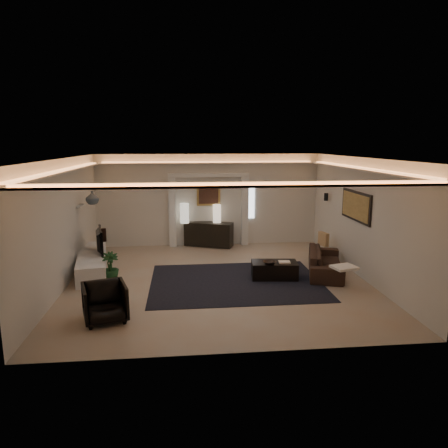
{
  "coord_description": "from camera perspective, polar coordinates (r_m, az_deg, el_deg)",
  "views": [
    {
      "loc": [
        -0.81,
        -9.34,
        3.25
      ],
      "look_at": [
        0.2,
        0.6,
        1.25
      ],
      "focal_mm": 32.74,
      "sensor_mm": 36.0,
      "label": 1
    }
  ],
  "objects": [
    {
      "name": "area_rug",
      "position": [
        9.78,
        1.66,
        -8.07
      ],
      "size": [
        4.0,
        3.0,
        0.01
      ],
      "primitive_type": "cube",
      "color": "black",
      "rests_on": "ground"
    },
    {
      "name": "pilaster_right",
      "position": [
        13.07,
        2.9,
        1.84
      ],
      "size": [
        0.22,
        0.2,
        2.2
      ],
      "primitive_type": "cube",
      "color": "silver",
      "rests_on": "ground"
    },
    {
      "name": "console",
      "position": [
        12.94,
        -2.14,
        -1.42
      ],
      "size": [
        1.57,
        1.0,
        0.75
      ],
      "primitive_type": "cube",
      "rotation": [
        0.0,
        0.0,
        -0.39
      ],
      "color": "black",
      "rests_on": "ground"
    },
    {
      "name": "painting_canvas",
      "position": [
        12.91,
        -2.17,
        4.19
      ],
      "size": [
        0.62,
        0.02,
        0.62
      ],
      "primitive_type": "cube",
      "color": "#4C2D1E",
      "rests_on": "wall_back"
    },
    {
      "name": "coffee_table",
      "position": [
        10.06,
        7.04,
        -6.39
      ],
      "size": [
        1.15,
        0.71,
        0.41
      ],
      "primitive_type": "cube",
      "rotation": [
        0.0,
        0.0,
        -0.1
      ],
      "color": "black",
      "rests_on": "ground"
    },
    {
      "name": "cove_soffit",
      "position": [
        9.4,
        -0.85,
        7.47
      ],
      "size": [
        7.0,
        7.0,
        0.04
      ],
      "primitive_type": "cube",
      "color": "silver",
      "rests_on": "ceiling"
    },
    {
      "name": "tv",
      "position": [
        10.94,
        -17.38,
        -2.36
      ],
      "size": [
        1.09,
        0.39,
        0.62
      ],
      "primitive_type": "imported",
      "rotation": [
        0.0,
        0.0,
        1.8
      ],
      "color": "black",
      "rests_on": "media_ledge"
    },
    {
      "name": "pilaster_left",
      "position": [
        12.93,
        -7.23,
        1.65
      ],
      "size": [
        0.22,
        0.2,
        2.2
      ],
      "primitive_type": "cube",
      "color": "silver",
      "rests_on": "ground"
    },
    {
      "name": "daylight_slit",
      "position": [
        13.14,
        3.72,
        2.98
      ],
      "size": [
        0.25,
        0.03,
        1.0
      ],
      "primitive_type": "cube",
      "color": "white",
      "rests_on": "wall_back"
    },
    {
      "name": "throw_pillow",
      "position": [
        11.96,
        13.71,
        -2.06
      ],
      "size": [
        0.21,
        0.4,
        0.38
      ],
      "primitive_type": "cube",
      "rotation": [
        0.0,
        0.0,
        0.27
      ],
      "color": "tan",
      "rests_on": "sofa"
    },
    {
      "name": "painting_frame",
      "position": [
        12.94,
        -2.17,
        4.21
      ],
      "size": [
        0.74,
        0.04,
        0.74
      ],
      "primitive_type": "cube",
      "color": "tan",
      "rests_on": "wall_back"
    },
    {
      "name": "art_panel_gold",
      "position": [
        10.65,
        17.83,
        2.41
      ],
      "size": [
        0.02,
        1.5,
        0.62
      ],
      "primitive_type": "cube",
      "color": "tan",
      "rests_on": "wall_right"
    },
    {
      "name": "art_panel_frame",
      "position": [
        10.66,
        17.95,
        2.41
      ],
      "size": [
        0.04,
        1.64,
        0.74
      ],
      "primitive_type": "cube",
      "color": "black",
      "rests_on": "wall_right"
    },
    {
      "name": "lamp_left",
      "position": [
        12.78,
        -5.54,
        1.53
      ],
      "size": [
        0.3,
        0.3,
        0.62
      ],
      "primitive_type": "cylinder",
      "rotation": [
        0.0,
        0.0,
        0.1
      ],
      "color": "beige",
      "rests_on": "console"
    },
    {
      "name": "floor",
      "position": [
        9.93,
        -0.81,
        -7.8
      ],
      "size": [
        7.0,
        7.0,
        0.0
      ],
      "primitive_type": "plane",
      "color": "#A89C8A",
      "rests_on": "ground"
    },
    {
      "name": "bowl",
      "position": [
        9.8,
        6.37,
        -5.37
      ],
      "size": [
        0.35,
        0.35,
        0.07
      ],
      "primitive_type": "imported",
      "rotation": [
        0.0,
        0.0,
        0.16
      ],
      "color": "black",
      "rests_on": "coffee_table"
    },
    {
      "name": "wall_back",
      "position": [
        12.99,
        -2.18,
        3.35
      ],
      "size": [
        7.0,
        0.0,
        7.0
      ],
      "primitive_type": "plane",
      "rotation": [
        1.57,
        0.0,
        0.0
      ],
      "color": "beige",
      "rests_on": "ground"
    },
    {
      "name": "ceiling",
      "position": [
        9.38,
        -0.86,
        9.18
      ],
      "size": [
        7.0,
        7.0,
        0.0
      ],
      "primitive_type": "plane",
      "rotation": [
        3.14,
        0.0,
        0.0
      ],
      "color": "white",
      "rests_on": "ground"
    },
    {
      "name": "ginger_jar",
      "position": [
        11.13,
        -17.92,
        3.51
      ],
      "size": [
        0.42,
        0.42,
        0.35
      ],
      "primitive_type": "imported",
      "rotation": [
        0.0,
        0.0,
        0.3
      ],
      "color": "slate",
      "rests_on": "wall_niche"
    },
    {
      "name": "armchair",
      "position": [
        7.96,
        -16.29,
        -10.47
      ],
      "size": [
        0.96,
        0.97,
        0.71
      ],
      "primitive_type": "imported",
      "rotation": [
        0.0,
        0.0,
        0.3
      ],
      "color": "black",
      "rests_on": "ground"
    },
    {
      "name": "lamp_right",
      "position": [
        12.82,
        -0.99,
        1.62
      ],
      "size": [
        0.33,
        0.33,
        0.57
      ],
      "primitive_type": "cylinder",
      "rotation": [
        0.0,
        0.0,
        0.42
      ],
      "color": "beige",
      "rests_on": "console"
    },
    {
      "name": "plant",
      "position": [
        10.11,
        -15.6,
        -5.79
      ],
      "size": [
        0.49,
        0.49,
        0.7
      ],
      "primitive_type": "imported",
      "rotation": [
        0.0,
        0.0,
        0.3
      ],
      "color": "#163616",
      "rests_on": "ground"
    },
    {
      "name": "wall_sconce",
      "position": [
        12.38,
        14.06,
        3.69
      ],
      "size": [
        0.12,
        0.12,
        0.22
      ],
      "primitive_type": "cylinder",
      "color": "black",
      "rests_on": "wall_right"
    },
    {
      "name": "alcove_header",
      "position": [
        12.81,
        -2.17,
        6.83
      ],
      "size": [
        2.52,
        0.2,
        0.12
      ],
      "primitive_type": "cube",
      "color": "silver",
      "rests_on": "wall_back"
    },
    {
      "name": "sofa",
      "position": [
        10.65,
        13.97,
        -5.14
      ],
      "size": [
        2.16,
        1.34,
        0.59
      ],
      "primitive_type": "imported",
      "rotation": [
        0.0,
        0.0,
        1.28
      ],
      "color": "#3A2513",
      "rests_on": "ground"
    },
    {
      "name": "wall_front",
      "position": [
        6.17,
        2.02,
        -5.67
      ],
      "size": [
        7.0,
        0.0,
        7.0
      ],
      "primitive_type": "plane",
      "rotation": [
        -1.57,
        0.0,
        0.0
      ],
      "color": "beige",
      "rests_on": "ground"
    },
    {
      "name": "magazine",
      "position": [
        9.98,
        8.42,
        -5.26
      ],
      "size": [
        0.29,
        0.22,
        0.03
      ],
      "primitive_type": "cube",
      "rotation": [
        0.0,
        0.0,
        -0.08
      ],
      "color": "#FFE6CC",
      "rests_on": "coffee_table"
    },
    {
      "name": "wall_niche",
      "position": [
        11.17,
        -19.37,
        2.44
      ],
      "size": [
        0.1,
        0.55,
        0.04
      ],
      "primitive_type": "cube",
      "color": "silver",
      "rests_on": "wall_left"
    },
    {
      "name": "wall_left",
      "position": [
        9.89,
        -21.48,
        0.03
      ],
      "size": [
        0.0,
        7.0,
        7.0
      ],
      "primitive_type": "plane",
      "rotation": [
        1.57,
        0.0,
        1.57
      ],
      "color": "beige",
      "rests_on": "ground"
    },
    {
      "name": "throw_blanket",
      "position": [
        9.42,
        16.41,
        -5.82
      ],
      "size": [
        0.6,
        0.53,
        0.06
      ],
      "primitive_type": "cube",
      "rotation": [
        0.0,
        0.0,
        0.26
      ],
      "color": "white",
      "rests_on": "sofa"
    },
    {
      "name": "wall_right",
      "position": [
        10.45,
        18.67,
        0.79
      ],
      "size": [
        0.0,
        7.0,
        7.0
      ],
      "primitive_type": "plane",
      "rotation": [
        1.57,
        0.0,
        -1.57
      ],
      "color": "beige",
      "rests_on": "ground"
    },
    {
      "name": "figurine",
      "position": [
        12.11,
        -16.43,
        -1.6
      ],
      "size": [
        0.16,
        0.16,
        0.38
      ],
      "primitive_type": "cylinder",
      "rotation": [
        0.0,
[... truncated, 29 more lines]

